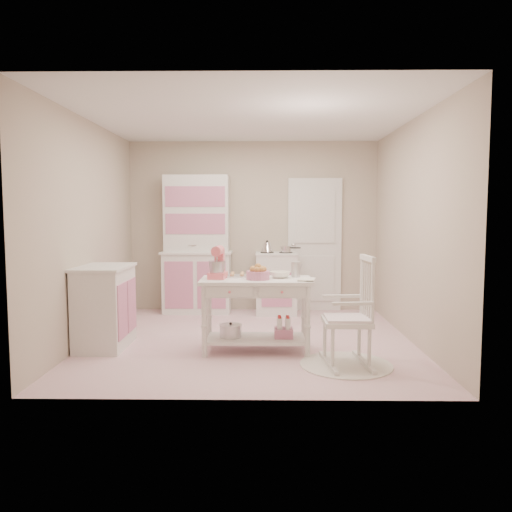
{
  "coord_description": "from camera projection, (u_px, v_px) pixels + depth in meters",
  "views": [
    {
      "loc": [
        0.16,
        -5.83,
        1.52
      ],
      "look_at": [
        0.07,
        0.03,
        1.0
      ],
      "focal_mm": 35.0,
      "sensor_mm": 36.0,
      "label": 1
    }
  ],
  "objects": [
    {
      "name": "mixing_bowl",
      "position": [
        280.0,
        275.0,
        5.47
      ],
      "size": [
        0.22,
        0.22,
        0.07
      ],
      "primitive_type": "imported",
      "color": "white",
      "rests_on": "work_table"
    },
    {
      "name": "hutch",
      "position": [
        197.0,
        244.0,
        7.51
      ],
      "size": [
        1.06,
        0.5,
        2.08
      ],
      "primitive_type": "cube",
      "color": "silver",
      "rests_on": "ground"
    },
    {
      "name": "stove",
      "position": [
        276.0,
        283.0,
        7.5
      ],
      "size": [
        0.62,
        0.57,
        0.92
      ],
      "primitive_type": "cube",
      "color": "silver",
      "rests_on": "ground"
    },
    {
      "name": "cookie_tray",
      "position": [
        243.0,
        276.0,
        5.58
      ],
      "size": [
        0.34,
        0.24,
        0.02
      ],
      "primitive_type": "cube",
      "color": "silver",
      "rests_on": "work_table"
    },
    {
      "name": "door",
      "position": [
        315.0,
        245.0,
        7.7
      ],
      "size": [
        0.82,
        0.05,
        2.04
      ],
      "primitive_type": "cube",
      "color": "silver",
      "rests_on": "ground"
    },
    {
      "name": "work_table",
      "position": [
        256.0,
        315.0,
        5.44
      ],
      "size": [
        1.2,
        0.6,
        0.8
      ],
      "primitive_type": "cube",
      "color": "silver",
      "rests_on": "ground"
    },
    {
      "name": "rocking_chair",
      "position": [
        347.0,
        311.0,
        4.91
      ],
      "size": [
        0.55,
        0.76,
        1.1
      ],
      "primitive_type": "cube",
      "rotation": [
        0.0,
        0.0,
        0.1
      ],
      "color": "silver",
      "rests_on": "ground"
    },
    {
      "name": "room_shell",
      "position": [
        250.0,
        201.0,
        5.79
      ],
      "size": [
        3.84,
        3.84,
        2.62
      ],
      "color": "#D28394",
      "rests_on": "ground"
    },
    {
      "name": "base_cabinet",
      "position": [
        105.0,
        307.0,
        5.61
      ],
      "size": [
        0.54,
        0.84,
        0.92
      ],
      "primitive_type": "cube",
      "color": "silver",
      "rests_on": "ground"
    },
    {
      "name": "bread_basket",
      "position": [
        258.0,
        275.0,
        5.35
      ],
      "size": [
        0.25,
        0.25,
        0.09
      ],
      "primitive_type": "cylinder",
      "color": "#C97499",
      "rests_on": "work_table"
    },
    {
      "name": "recipe_book",
      "position": [
        298.0,
        279.0,
        5.27
      ],
      "size": [
        0.22,
        0.26,
        0.02
      ],
      "primitive_type": "imported",
      "rotation": [
        0.0,
        0.0,
        -0.2
      ],
      "color": "white",
      "rests_on": "work_table"
    },
    {
      "name": "lace_rug",
      "position": [
        346.0,
        365.0,
        4.96
      ],
      "size": [
        0.92,
        0.92,
        0.01
      ],
      "primitive_type": "cylinder",
      "color": "white",
      "rests_on": "ground"
    },
    {
      "name": "stand_mixer",
      "position": [
        218.0,
        263.0,
        5.41
      ],
      "size": [
        0.23,
        0.3,
        0.34
      ],
      "primitive_type": "cube",
      "rotation": [
        0.0,
        0.0,
        -0.12
      ],
      "color": "#FF6B7A",
      "rests_on": "work_table"
    },
    {
      "name": "metal_pitcher",
      "position": [
        296.0,
        269.0,
        5.55
      ],
      "size": [
        0.1,
        0.1,
        0.17
      ],
      "primitive_type": "cylinder",
      "color": "silver",
      "rests_on": "work_table"
    }
  ]
}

